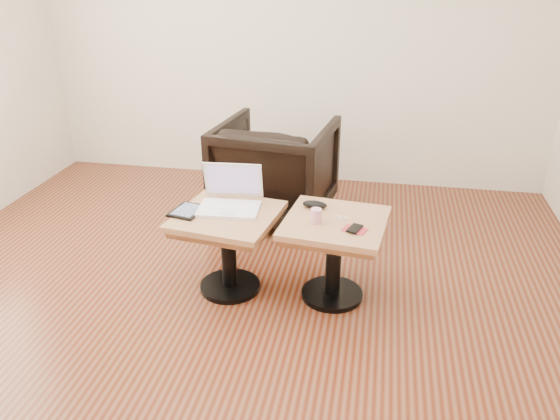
% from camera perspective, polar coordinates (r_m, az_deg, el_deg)
% --- Properties ---
extents(room_shell, '(4.52, 4.52, 2.71)m').
position_cam_1_polar(room_shell, '(2.73, -6.54, 12.94)').
color(room_shell, '#511E0E').
rests_on(room_shell, ground).
extents(side_table_left, '(0.65, 0.65, 0.52)m').
position_cam_1_polar(side_table_left, '(3.31, -5.47, -2.40)').
color(side_table_left, black).
rests_on(side_table_left, ground).
extents(side_table_right, '(0.64, 0.64, 0.52)m').
position_cam_1_polar(side_table_right, '(3.24, 5.71, -3.12)').
color(side_table_right, black).
rests_on(side_table_right, ground).
extents(laptop, '(0.38, 0.34, 0.25)m').
position_cam_1_polar(laptop, '(3.32, -5.21, 1.13)').
color(laptop, white).
rests_on(laptop, side_table_left).
extents(tablet, '(0.21, 0.24, 0.02)m').
position_cam_1_polar(tablet, '(3.30, -9.65, -0.09)').
color(tablet, black).
rests_on(tablet, side_table_left).
extents(charging_adapter, '(0.04, 0.04, 0.03)m').
position_cam_1_polar(charging_adapter, '(3.52, -7.12, 1.84)').
color(charging_adapter, white).
rests_on(charging_adapter, side_table_left).
extents(glasses_case, '(0.16, 0.08, 0.05)m').
position_cam_1_polar(glasses_case, '(3.30, 3.66, 0.57)').
color(glasses_case, black).
rests_on(glasses_case, side_table_right).
extents(striped_cup, '(0.08, 0.08, 0.08)m').
position_cam_1_polar(striped_cup, '(3.12, 3.78, -0.60)').
color(striped_cup, '#DC4385').
rests_on(striped_cup, side_table_right).
extents(earbuds_tangle, '(0.07, 0.05, 0.01)m').
position_cam_1_polar(earbuds_tangle, '(3.19, 6.47, -0.80)').
color(earbuds_tangle, white).
rests_on(earbuds_tangle, side_table_right).
extents(phone_on_sleeve, '(0.15, 0.13, 0.02)m').
position_cam_1_polar(phone_on_sleeve, '(3.07, 7.81, -1.99)').
color(phone_on_sleeve, '#A4203C').
rests_on(phone_on_sleeve, side_table_right).
extents(armchair, '(0.94, 0.96, 0.79)m').
position_cam_1_polar(armchair, '(4.28, -0.46, 4.24)').
color(armchair, black).
rests_on(armchair, ground).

